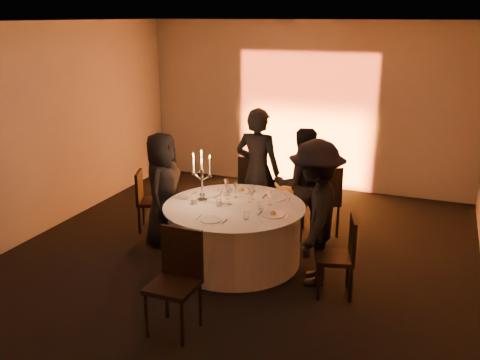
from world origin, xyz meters
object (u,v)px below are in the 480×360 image
(guest_back_right, at_px, (302,184))
(coffee_cup, at_px, (194,202))
(chair_right, at_px, (342,252))
(candelabra, at_px, (202,183))
(chair_back_left, at_px, (255,184))
(guest_right, at_px, (315,213))
(chair_left, at_px, (147,197))
(chair_front, at_px, (177,274))
(banquet_table, at_px, (234,234))
(chair_back_right, at_px, (323,197))
(guest_left, at_px, (163,189))
(guest_back_left, at_px, (258,171))

(guest_back_right, bearing_deg, coffee_cup, 18.84)
(chair_right, bearing_deg, candelabra, -116.42)
(chair_back_left, bearing_deg, guest_right, 137.82)
(chair_left, relative_size, chair_front, 0.85)
(banquet_table, bearing_deg, chair_right, -13.77)
(chair_back_right, distance_m, guest_left, 2.27)
(chair_back_left, xyz_separation_m, chair_front, (0.30, -3.13, 0.02))
(coffee_cup, bearing_deg, chair_left, 148.50)
(chair_left, distance_m, guest_back_left, 1.68)
(chair_back_right, height_order, guest_right, guest_right)
(chair_back_right, height_order, chair_right, chair_back_right)
(chair_left, relative_size, guest_right, 0.51)
(banquet_table, height_order, chair_right, chair_right)
(chair_left, bearing_deg, banquet_table, -129.39)
(guest_back_left, bearing_deg, chair_right, 140.33)
(chair_left, xyz_separation_m, guest_back_left, (1.54, 0.54, 0.42))
(chair_back_left, distance_m, coffee_cup, 1.66)
(guest_right, relative_size, coffee_cup, 15.82)
(coffee_cup, height_order, candelabra, candelabra)
(guest_left, distance_m, candelabra, 0.74)
(banquet_table, distance_m, chair_back_left, 1.54)
(chair_left, relative_size, chair_back_right, 0.86)
(chair_back_right, relative_size, coffee_cup, 9.49)
(chair_front, xyz_separation_m, guest_back_left, (-0.11, 2.72, 0.33))
(chair_left, xyz_separation_m, guest_back_right, (2.20, 0.52, 0.30))
(chair_left, bearing_deg, guest_right, -125.23)
(guest_back_right, xyz_separation_m, candelabra, (-1.04, -1.05, 0.20))
(guest_left, height_order, guest_right, guest_right)
(chair_front, distance_m, guest_left, 2.18)
(guest_right, bearing_deg, chair_right, 53.46)
(chair_back_right, height_order, guest_left, guest_left)
(guest_back_left, height_order, coffee_cup, guest_back_left)
(chair_back_right, bearing_deg, guest_back_right, 1.97)
(guest_left, xyz_separation_m, guest_back_left, (1.07, 0.89, 0.13))
(coffee_cup, bearing_deg, guest_back_right, 47.65)
(guest_right, bearing_deg, guest_back_right, -166.52)
(guest_right, bearing_deg, banquet_table, -106.36)
(chair_back_left, relative_size, chair_right, 1.09)
(guest_left, bearing_deg, chair_left, 43.56)
(guest_back_right, bearing_deg, chair_right, 92.19)
(chair_left, relative_size, guest_left, 0.57)
(guest_back_right, height_order, coffee_cup, guest_back_right)
(banquet_table, height_order, chair_left, chair_left)
(banquet_table, xyz_separation_m, candelabra, (-0.45, 0.02, 0.62))
(chair_back_right, xyz_separation_m, guest_right, (0.21, -1.41, 0.28))
(guest_back_left, relative_size, candelabra, 2.69)
(chair_left, distance_m, guest_back_right, 2.28)
(banquet_table, height_order, chair_back_right, chair_back_right)
(chair_right, relative_size, guest_back_right, 0.58)
(chair_back_left, relative_size, chair_back_right, 0.98)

